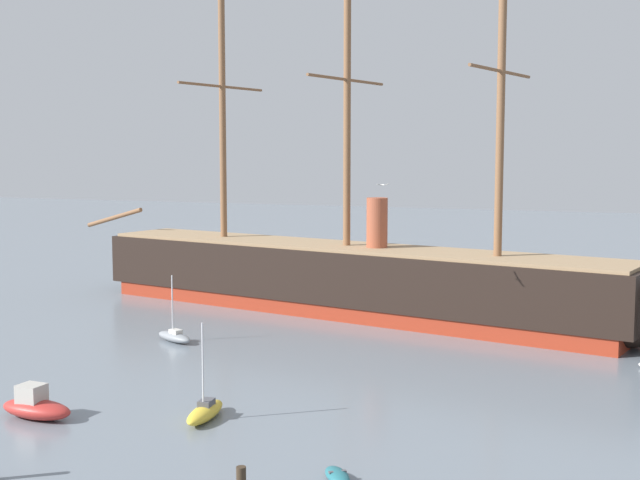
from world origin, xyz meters
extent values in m
cube|color=maroon|center=(-5.40, 50.34, 0.67)|extent=(52.15, 18.01, 1.35)
cube|color=black|center=(-5.40, 50.34, 3.75)|extent=(54.33, 18.76, 4.80)
ellipsoid|color=black|center=(-29.64, 55.33, 3.07)|extent=(10.95, 9.07, 6.15)
ellipsoid|color=black|center=(18.85, 45.34, 3.07)|extent=(10.95, 9.07, 6.15)
cube|color=#9E7F5B|center=(-5.40, 50.34, 6.29)|extent=(53.14, 17.91, 0.29)
cylinder|color=brown|center=(-19.89, 53.33, 18.64)|extent=(0.67, 0.67, 24.98)
cylinder|color=brown|center=(-19.89, 53.33, 21.64)|extent=(2.87, 12.70, 0.27)
cylinder|color=brown|center=(-5.40, 50.34, 18.64)|extent=(0.67, 0.67, 24.98)
cylinder|color=brown|center=(-5.40, 50.34, 21.64)|extent=(2.87, 12.70, 0.27)
cylinder|color=brown|center=(9.10, 47.35, 18.64)|extent=(0.67, 0.67, 24.98)
cylinder|color=brown|center=(9.10, 47.35, 21.64)|extent=(2.87, 12.70, 0.27)
cylinder|color=brown|center=(-35.56, 56.55, 7.71)|extent=(8.43, 2.19, 2.56)
cylinder|color=#9E4C33|center=(-2.23, 49.69, 8.55)|extent=(1.92, 1.92, 4.80)
ellipsoid|color=#B22D28|center=(-10.95, 14.11, 0.54)|extent=(4.69, 2.10, 1.08)
cube|color=#B2ADA3|center=(-11.27, 14.12, 1.40)|extent=(1.46, 1.30, 1.08)
ellipsoid|color=#236670|center=(8.21, 11.75, 0.26)|extent=(2.16, 2.35, 0.53)
cube|color=#4C4C51|center=(8.21, 11.75, 0.46)|extent=(0.77, 0.68, 0.08)
ellipsoid|color=gold|center=(-1.97, 17.50, 0.41)|extent=(1.82, 4.43, 0.82)
cube|color=#4C4C51|center=(-1.99, 17.71, 0.87)|extent=(0.84, 1.16, 0.43)
cylinder|color=silver|center=(-1.94, 17.29, 3.13)|extent=(0.11, 0.11, 4.94)
ellipsoid|color=gray|center=(-14.04, 33.94, 0.39)|extent=(4.24, 2.86, 0.78)
cube|color=beige|center=(-13.85, 33.85, 0.83)|extent=(1.22, 1.05, 0.41)
cylinder|color=silver|center=(-14.22, 34.03, 2.99)|extent=(0.10, 0.10, 4.72)
ellipsoid|color=silver|center=(0.66, 63.46, 0.37)|extent=(1.82, 4.01, 0.74)
cube|color=#B2ADA3|center=(0.62, 63.27, 0.78)|extent=(0.80, 1.06, 0.39)
cylinder|color=silver|center=(0.69, 63.65, 2.81)|extent=(0.10, 0.10, 4.45)
ellipsoid|color=silver|center=(2.66, 35.89, 12.67)|extent=(0.34, 0.23, 0.11)
sphere|color=silver|center=(2.48, 35.98, 12.68)|extent=(0.09, 0.09, 0.09)
cube|color=#ADA89E|center=(2.51, 35.57, 12.69)|extent=(0.36, 0.59, 0.13)
cube|color=#ADA89E|center=(2.81, 36.21, 12.69)|extent=(0.36, 0.59, 0.13)
camera|label=1|loc=(21.45, -23.54, 15.09)|focal=47.72mm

